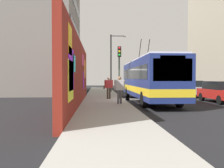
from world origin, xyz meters
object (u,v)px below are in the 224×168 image
pedestrian_midblock (109,86)px  traffic_light (119,63)px  street_lamp (113,59)px  pedestrian_at_curb (120,87)px  parked_car_red (220,91)px  parked_car_silver (189,88)px  city_bus (148,78)px  parked_car_navy (170,86)px

pedestrian_midblock → traffic_light: 2.03m
street_lamp → pedestrian_midblock: bearing=174.0°
pedestrian_at_curb → pedestrian_midblock: bearing=8.4°
parked_car_red → street_lamp: 13.81m
parked_car_silver → pedestrian_midblock: bearing=115.2°
pedestrian_at_curb → pedestrian_midblock: size_ratio=1.02×
pedestrian_midblock → pedestrian_at_curb: bearing=-171.6°
city_bus → parked_car_red: bearing=-101.0°
pedestrian_at_curb → traffic_light: bearing=-5.3°
parked_car_navy → traffic_light: 12.23m
city_bus → parked_car_silver: bearing=-47.6°
pedestrian_midblock → traffic_light: (0.14, -0.87, 1.82)m
pedestrian_at_curb → traffic_light: (3.71, -0.34, 1.80)m
traffic_light → pedestrian_midblock: bearing=98.9°
city_bus → parked_car_silver: size_ratio=2.43×
pedestrian_at_curb → traffic_light: size_ratio=0.42×
pedestrian_at_curb → parked_car_navy: bearing=-30.2°
parked_car_navy → traffic_light: bearing=142.4°
parked_car_navy → pedestrian_at_curb: size_ratio=2.40×
city_bus → pedestrian_at_curb: size_ratio=6.40×
traffic_light → street_lamp: 9.33m
parked_car_red → pedestrian_midblock: (1.89, 8.22, 0.35)m
street_lamp → parked_car_navy: bearing=-87.8°
parked_car_silver → street_lamp: (5.52, 7.24, 3.31)m
city_bus → pedestrian_at_curb: bearing=137.2°
parked_car_navy → pedestrian_midblock: size_ratio=2.45×
city_bus → street_lamp: (10.27, 2.04, 2.36)m
parked_car_navy → street_lamp: size_ratio=0.61×
pedestrian_at_curb → pedestrian_midblock: 3.61m
city_bus → parked_car_navy: bearing=-26.2°
parked_car_silver → traffic_light: bearing=116.9°
parked_car_navy → pedestrian_at_curb: pedestrian_at_curb is taller
parked_car_silver → pedestrian_at_curb: size_ratio=2.64×
street_lamp → pedestrian_at_curb: bearing=178.0°
traffic_light → street_lamp: (9.26, -0.11, 1.15)m
parked_car_red → parked_car_silver: bearing=-0.0°
traffic_light → city_bus: bearing=-115.2°
traffic_light → parked_car_red: bearing=-105.4°
pedestrian_midblock → traffic_light: traffic_light is taller
parked_car_navy → pedestrian_at_curb: (-13.24, 7.69, 0.37)m
pedestrian_at_curb → street_lamp: size_ratio=0.25×
city_bus → street_lamp: 10.73m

